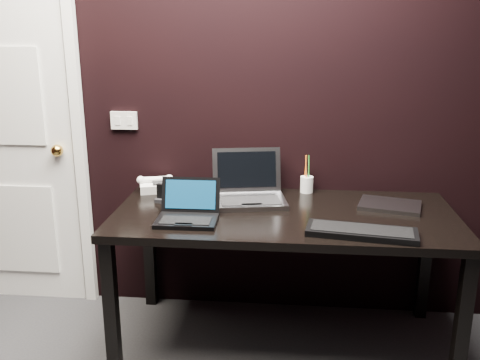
# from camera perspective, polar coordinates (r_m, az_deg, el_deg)

# --- Properties ---
(wall_back) EXTENTS (4.00, 0.00, 4.00)m
(wall_back) POSITION_cam_1_polar(r_m,az_deg,el_deg) (2.96, -0.73, 9.65)
(wall_back) COLOR black
(wall_back) RESTS_ON ground
(door) EXTENTS (0.99, 0.10, 2.14)m
(door) POSITION_cam_1_polar(r_m,az_deg,el_deg) (3.40, -24.08, 4.74)
(door) COLOR white
(door) RESTS_ON ground
(wall_switch) EXTENTS (0.15, 0.02, 0.10)m
(wall_switch) POSITION_cam_1_polar(r_m,az_deg,el_deg) (3.11, -12.27, 6.23)
(wall_switch) COLOR silver
(wall_switch) RESTS_ON wall_back
(desk) EXTENTS (1.70, 0.80, 0.74)m
(desk) POSITION_cam_1_polar(r_m,az_deg,el_deg) (2.71, 4.74, -4.97)
(desk) COLOR black
(desk) RESTS_ON ground
(netbook) EXTENTS (0.29, 0.26, 0.18)m
(netbook) POSITION_cam_1_polar(r_m,az_deg,el_deg) (2.56, -5.60, -3.51)
(netbook) COLOR black
(netbook) RESTS_ON desk
(silver_laptop) EXTENTS (0.43, 0.40, 0.26)m
(silver_laptop) POSITION_cam_1_polar(r_m,az_deg,el_deg) (2.82, 0.96, -1.31)
(silver_laptop) COLOR #96969B
(silver_laptop) RESTS_ON desk
(ext_keyboard) EXTENTS (0.50, 0.24, 0.03)m
(ext_keyboard) POSITION_cam_1_polar(r_m,az_deg,el_deg) (2.44, 12.83, -5.41)
(ext_keyboard) COLOR black
(ext_keyboard) RESTS_ON desk
(closed_laptop) EXTENTS (0.35, 0.29, 0.02)m
(closed_laptop) POSITION_cam_1_polar(r_m,az_deg,el_deg) (2.84, 15.70, -2.61)
(closed_laptop) COLOR #929397
(closed_laptop) RESTS_ON desk
(desk_phone) EXTENTS (0.21, 0.19, 0.10)m
(desk_phone) POSITION_cam_1_polar(r_m,az_deg,el_deg) (3.03, -9.02, -0.49)
(desk_phone) COLOR white
(desk_phone) RESTS_ON desk
(mobile_phone) EXTENTS (0.06, 0.06, 0.10)m
(mobile_phone) POSITION_cam_1_polar(r_m,az_deg,el_deg) (2.84, -8.40, -1.63)
(mobile_phone) COLOR black
(mobile_phone) RESTS_ON desk
(pen_cup) EXTENTS (0.09, 0.09, 0.21)m
(pen_cup) POSITION_cam_1_polar(r_m,az_deg,el_deg) (2.99, 7.13, -0.39)
(pen_cup) COLOR white
(pen_cup) RESTS_ON desk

